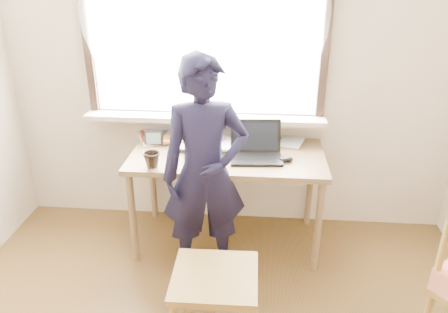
# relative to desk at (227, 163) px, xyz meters

# --- Properties ---
(room_shell) EXTENTS (3.52, 4.02, 2.61)m
(room_shell) POSITION_rel_desk_xyz_m (-0.02, -1.43, 0.96)
(room_shell) COLOR beige
(room_shell) RESTS_ON ground
(desk) EXTENTS (1.41, 0.70, 0.75)m
(desk) POSITION_rel_desk_xyz_m (0.00, 0.00, 0.00)
(desk) COLOR brown
(desk) RESTS_ON ground
(laptop) EXTENTS (0.38, 0.32, 0.25)m
(laptop) POSITION_rel_desk_xyz_m (0.21, -0.03, 0.14)
(laptop) COLOR black
(laptop) RESTS_ON desk
(mug_white) EXTENTS (0.15, 0.15, 0.10)m
(mug_white) POSITION_rel_desk_xyz_m (-0.10, 0.17, 0.13)
(mug_white) COLOR white
(mug_white) RESTS_ON desk
(mug_dark) EXTENTS (0.14, 0.14, 0.11)m
(mug_dark) POSITION_rel_desk_xyz_m (-0.49, -0.27, 0.13)
(mug_dark) COLOR black
(mug_dark) RESTS_ON desk
(mouse) EXTENTS (0.10, 0.07, 0.04)m
(mouse) POSITION_rel_desk_xyz_m (0.42, -0.10, 0.10)
(mouse) COLOR black
(mouse) RESTS_ON desk
(desk_clutter) EXTENTS (0.73, 0.51, 0.04)m
(desk_clutter) POSITION_rel_desk_xyz_m (-0.27, 0.17, 0.10)
(desk_clutter) COLOR orange
(desk_clutter) RESTS_ON desk
(book_a) EXTENTS (0.34, 0.36, 0.03)m
(book_a) POSITION_rel_desk_xyz_m (-0.42, 0.26, 0.09)
(book_a) COLOR white
(book_a) RESTS_ON desk
(book_b) EXTENTS (0.22, 0.27, 0.02)m
(book_b) POSITION_rel_desk_xyz_m (0.39, 0.26, 0.09)
(book_b) COLOR white
(book_b) RESTS_ON desk
(picture_frame) EXTENTS (0.14, 0.03, 0.11)m
(picture_frame) POSITION_rel_desk_xyz_m (-0.57, 0.10, 0.13)
(picture_frame) COLOR black
(picture_frame) RESTS_ON desk
(work_chair) EXTENTS (0.47, 0.45, 0.48)m
(work_chair) POSITION_rel_desk_xyz_m (0.01, -1.01, -0.27)
(work_chair) COLOR olive
(work_chair) RESTS_ON ground
(person) EXTENTS (0.64, 0.50, 1.55)m
(person) POSITION_rel_desk_xyz_m (-0.12, -0.38, 0.10)
(person) COLOR black
(person) RESTS_ON ground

